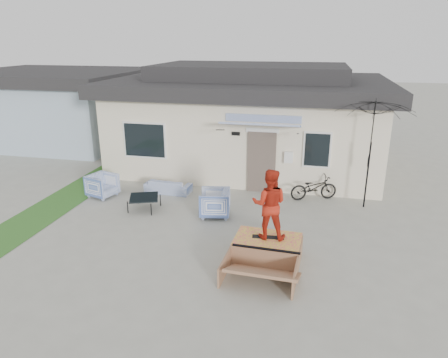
% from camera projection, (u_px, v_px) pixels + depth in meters
% --- Properties ---
extents(ground, '(90.00, 90.00, 0.00)m').
position_uv_depth(ground, '(197.00, 250.00, 10.33)').
color(ground, gray).
rests_on(ground, ground).
extents(grass_strip, '(1.40, 8.00, 0.01)m').
position_uv_depth(grass_strip, '(60.00, 203.00, 13.26)').
color(grass_strip, '#2B5E22').
rests_on(grass_strip, ground).
extents(house, '(10.80, 8.49, 4.10)m').
position_uv_depth(house, '(250.00, 117.00, 17.07)').
color(house, beige).
rests_on(house, ground).
extents(neighbor_house, '(8.60, 7.60, 3.50)m').
position_uv_depth(neighbor_house, '(55.00, 105.00, 21.17)').
color(neighbor_house, '#99ABBF').
rests_on(neighbor_house, ground).
extents(loveseat, '(1.60, 0.56, 0.62)m').
position_uv_depth(loveseat, '(168.00, 184.00, 14.07)').
color(loveseat, '#3D5CAB').
rests_on(loveseat, ground).
extents(armchair_left, '(0.97, 1.01, 0.85)m').
position_uv_depth(armchair_left, '(102.00, 184.00, 13.67)').
color(armchair_left, '#3D5CAB').
rests_on(armchair_left, ground).
extents(armchair_right, '(0.95, 0.99, 0.89)m').
position_uv_depth(armchair_right, '(215.00, 202.00, 12.17)').
color(armchair_right, '#3D5CAB').
rests_on(armchair_right, ground).
extents(coffee_table, '(1.09, 1.09, 0.42)m').
position_uv_depth(coffee_table, '(144.00, 203.00, 12.69)').
color(coffee_table, black).
rests_on(coffee_table, ground).
extents(bicycle, '(1.65, 1.08, 1.00)m').
position_uv_depth(bicycle, '(314.00, 185.00, 13.39)').
color(bicycle, black).
rests_on(bicycle, ground).
extents(patio_umbrella, '(2.42, 2.25, 2.20)m').
position_uv_depth(patio_umbrella, '(370.00, 153.00, 12.37)').
color(patio_umbrella, black).
rests_on(patio_umbrella, ground).
extents(skate_ramp, '(1.65, 2.15, 0.52)m').
position_uv_depth(skate_ramp, '(267.00, 248.00, 9.86)').
color(skate_ramp, '#8A5E41').
rests_on(skate_ramp, ground).
extents(skateboard, '(0.77, 0.25, 0.05)m').
position_uv_depth(skateboard, '(268.00, 237.00, 9.81)').
color(skateboard, black).
rests_on(skateboard, skate_ramp).
extents(skater, '(0.86, 0.68, 1.70)m').
position_uv_depth(skater, '(269.00, 203.00, 9.53)').
color(skater, '#B22413').
rests_on(skater, skateboard).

